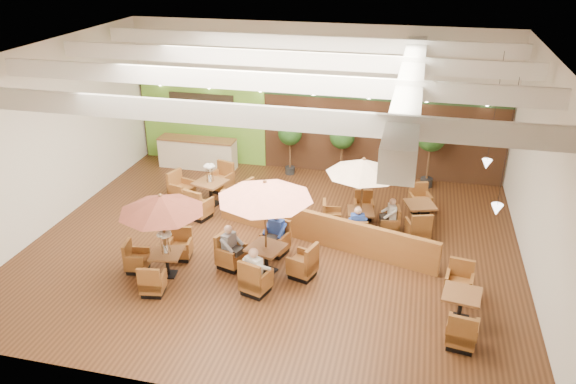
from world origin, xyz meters
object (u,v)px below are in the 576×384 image
(service_counter, at_px, (198,153))
(table_0, at_px, (161,217))
(diner_3, at_px, (357,222))
(topiary_2, at_px, (431,139))
(diner_2, at_px, (230,243))
(table_5, at_px, (419,215))
(booth_divider, at_px, (321,229))
(table_2, at_px, (363,181))
(diner_0, at_px, (255,266))
(table_1, at_px, (265,211))
(diner_4, at_px, (390,212))
(topiary_0, at_px, (290,136))
(table_4, at_px, (460,307))
(diner_1, at_px, (275,229))
(topiary_1, at_px, (342,139))
(table_3, at_px, (211,192))

(service_counter, height_order, table_0, table_0)
(service_counter, xyz_separation_m, diner_3, (6.75, -4.56, 0.18))
(topiary_2, bearing_deg, diner_2, -126.93)
(table_5, bearing_deg, topiary_2, 67.45)
(booth_divider, height_order, table_0, table_0)
(table_5, height_order, topiary_2, topiary_2)
(table_2, bearing_deg, diner_0, -129.07)
(table_1, xyz_separation_m, diner_4, (3.05, 2.89, -1.11))
(table_1, bearing_deg, topiary_0, 115.08)
(table_2, relative_size, diner_0, 2.82)
(booth_divider, distance_m, topiary_0, 5.47)
(table_4, relative_size, diner_3, 3.26)
(table_1, xyz_separation_m, diner_0, (0.00, -0.99, -1.06))
(table_2, height_order, diner_3, table_2)
(booth_divider, distance_m, diner_1, 1.46)
(topiary_2, relative_size, diner_4, 3.27)
(table_1, distance_m, diner_1, 1.45)
(diner_2, bearing_deg, booth_divider, 150.03)
(table_5, height_order, diner_3, diner_3)
(table_2, bearing_deg, table_1, -136.76)
(table_1, xyz_separation_m, diner_1, (0.00, 0.99, -1.06))
(table_1, height_order, topiary_0, table_1)
(diner_1, distance_m, diner_4, 3.60)
(topiary_0, height_order, diner_4, topiary_0)
(table_1, distance_m, topiary_0, 6.85)
(topiary_1, bearing_deg, table_0, -115.23)
(topiary_0, bearing_deg, diner_3, -56.76)
(service_counter, distance_m, topiary_0, 3.75)
(table_2, height_order, diner_0, table_2)
(table_0, relative_size, topiary_1, 1.15)
(table_4, distance_m, diner_1, 5.35)
(topiary_2, height_order, diner_3, topiary_2)
(booth_divider, relative_size, table_2, 2.88)
(table_0, relative_size, diner_1, 2.81)
(diner_3, xyz_separation_m, diner_4, (0.88, 0.88, -0.03))
(table_3, height_order, diner_2, table_3)
(service_counter, relative_size, diner_2, 3.67)
(table_1, distance_m, topiary_2, 7.92)
(diner_3, height_order, diner_4, diner_3)
(table_2, height_order, table_5, table_2)
(service_counter, height_order, table_2, table_2)
(topiary_0, distance_m, diner_1, 5.91)
(table_0, height_order, table_1, table_1)
(diner_3, bearing_deg, diner_0, -138.33)
(table_1, xyz_separation_m, table_4, (4.97, -0.94, -1.48))
(topiary_0, distance_m, topiary_2, 5.06)
(service_counter, relative_size, booth_divider, 0.43)
(table_1, bearing_deg, table_3, 146.24)
(table_3, relative_size, topiary_2, 1.23)
(diner_2, bearing_deg, topiary_0, -160.95)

